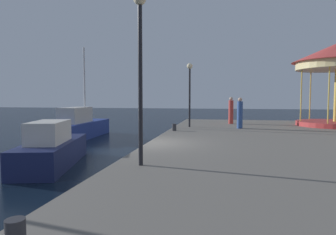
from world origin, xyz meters
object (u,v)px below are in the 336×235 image
at_px(motorboat_navy, 52,149).
at_px(person_near_carousel, 231,111).
at_px(bollard_south, 174,127).
at_px(person_by_the_water, 240,114).
at_px(lamp_post_mid_promenade, 190,83).
at_px(lamp_post_near_edge, 140,49).
at_px(sailboat_blue, 80,126).
at_px(bollard_center, 16,235).

bearing_deg(motorboat_navy, person_near_carousel, 57.37).
height_order(motorboat_navy, bollard_south, motorboat_navy).
xyz_separation_m(person_near_carousel, person_by_the_water, (0.44, -3.15, -0.02)).
xyz_separation_m(bollard_south, person_near_carousel, (3.28, 5.16, 0.70)).
relative_size(motorboat_navy, lamp_post_mid_promenade, 1.25).
xyz_separation_m(lamp_post_near_edge, person_by_the_water, (3.27, 10.51, -2.29)).
xyz_separation_m(sailboat_blue, motorboat_navy, (2.71, -7.62, -0.11)).
relative_size(motorboat_navy, person_by_the_water, 2.68).
xyz_separation_m(motorboat_navy, lamp_post_mid_promenade, (4.46, 8.26, 2.91)).
bearing_deg(lamp_post_mid_promenade, person_by_the_water, -5.14).
bearing_deg(lamp_post_near_edge, sailboat_blue, 124.63).
height_order(sailboat_blue, person_near_carousel, sailboat_blue).
distance_m(lamp_post_mid_promenade, bollard_south, 3.50).
height_order(lamp_post_mid_promenade, person_near_carousel, lamp_post_mid_promenade).
bearing_deg(bollard_south, motorboat_navy, -122.83).
distance_m(lamp_post_near_edge, person_by_the_water, 11.24).
bearing_deg(person_by_the_water, lamp_post_mid_promenade, 174.86).
relative_size(bollard_south, person_by_the_water, 0.21).
relative_size(motorboat_navy, lamp_post_near_edge, 1.07).
xyz_separation_m(motorboat_navy, person_near_carousel, (7.13, 11.13, 1.03)).
bearing_deg(motorboat_navy, lamp_post_mid_promenade, 61.61).
distance_m(bollard_south, person_near_carousel, 6.15).
relative_size(bollard_center, person_by_the_water, 0.21).
xyz_separation_m(lamp_post_mid_promenade, person_by_the_water, (3.10, -0.28, -1.90)).
bearing_deg(lamp_post_near_edge, motorboat_navy, 149.49).
xyz_separation_m(sailboat_blue, bollard_south, (6.56, -1.65, 0.22)).
xyz_separation_m(bollard_center, bollard_south, (-0.20, 13.18, 0.00)).
bearing_deg(lamp_post_near_edge, lamp_post_mid_promenade, 89.12).
xyz_separation_m(bollard_center, person_near_carousel, (3.08, 18.34, 0.70)).
bearing_deg(person_by_the_water, motorboat_navy, -133.47).
distance_m(sailboat_blue, bollard_center, 16.30).
bearing_deg(bollard_south, lamp_post_mid_promenade, 75.03).
height_order(motorboat_navy, bollard_center, motorboat_navy).
bearing_deg(motorboat_navy, sailboat_blue, 109.60).
height_order(sailboat_blue, person_by_the_water, sailboat_blue).
distance_m(lamp_post_mid_promenade, person_near_carousel, 4.34).
bearing_deg(bollard_center, lamp_post_mid_promenade, 88.46).
height_order(lamp_post_mid_promenade, bollard_south, lamp_post_mid_promenade).
bearing_deg(lamp_post_near_edge, person_by_the_water, 72.73).
relative_size(sailboat_blue, bollard_center, 15.16).
relative_size(lamp_post_near_edge, lamp_post_mid_promenade, 1.16).
height_order(sailboat_blue, lamp_post_mid_promenade, sailboat_blue).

